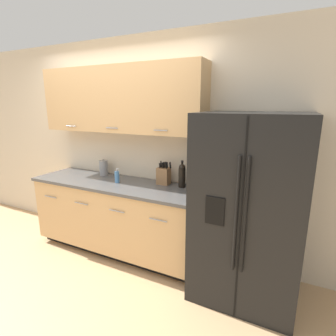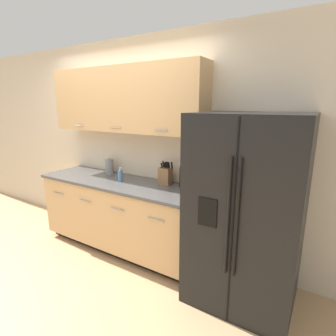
{
  "view_description": "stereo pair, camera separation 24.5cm",
  "coord_description": "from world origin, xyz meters",
  "views": [
    {
      "loc": [
        2.01,
        -1.41,
        1.82
      ],
      "look_at": [
        0.81,
        1.03,
        1.15
      ],
      "focal_mm": 28.0,
      "sensor_mm": 36.0,
      "label": 1
    },
    {
      "loc": [
        2.23,
        -1.29,
        1.82
      ],
      "look_at": [
        0.81,
        1.03,
        1.15
      ],
      "focal_mm": 28.0,
      "sensor_mm": 36.0,
      "label": 2
    }
  ],
  "objects": [
    {
      "name": "wine_bottle",
      "position": [
        0.9,
        1.2,
        1.04
      ],
      "size": [
        0.08,
        0.08,
        0.31
      ],
      "color": "black",
      "rests_on": "counter_unit"
    },
    {
      "name": "counter_unit",
      "position": [
        0.1,
        1.03,
        0.46
      ],
      "size": [
        2.14,
        0.64,
        0.9
      ],
      "color": "black",
      "rests_on": "ground_plane"
    },
    {
      "name": "refrigerator",
      "position": [
        1.68,
        0.95,
        0.87
      ],
      "size": [
        0.94,
        0.8,
        1.75
      ],
      "color": "black",
      "rests_on": "ground_plane"
    },
    {
      "name": "wall_back",
      "position": [
        0.03,
        1.32,
        1.46
      ],
      "size": [
        10.0,
        0.39,
        2.6
      ],
      "color": "beige",
      "rests_on": "ground_plane"
    },
    {
      "name": "ground_plane",
      "position": [
        0.0,
        0.0,
        0.0
      ],
      "size": [
        14.0,
        14.0,
        0.0
      ],
      "primitive_type": "plane",
      "color": "tan"
    },
    {
      "name": "soap_dispenser",
      "position": [
        0.14,
        1.02,
        0.97
      ],
      "size": [
        0.06,
        0.05,
        0.18
      ],
      "color": "#4C7FB2",
      "rests_on": "counter_unit"
    },
    {
      "name": "knife_block",
      "position": [
        0.67,
        1.21,
        1.01
      ],
      "size": [
        0.16,
        0.11,
        0.28
      ],
      "color": "olive",
      "rests_on": "counter_unit"
    },
    {
      "name": "steel_canister",
      "position": [
        -0.23,
        1.22,
        1.0
      ],
      "size": [
        0.12,
        0.12,
        0.21
      ],
      "color": "gray",
      "rests_on": "counter_unit"
    }
  ]
}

